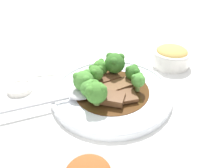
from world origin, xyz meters
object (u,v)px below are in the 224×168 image
serving_spoon (75,95)px  side_bowl_appetizer (171,56)px  broccoli_floret_6 (89,88)px  broccoli_floret_7 (84,80)px  main_plate (112,92)px  beef_strip_1 (101,88)px  broccoli_floret_3 (115,63)px  sauce_dish (20,88)px  broccoli_floret_1 (138,80)px  beef_strip_4 (118,86)px  broccoli_floret_2 (96,92)px  broccoli_floret_5 (100,67)px  broccoli_floret_0 (95,73)px  beef_strip_0 (113,98)px  broccoli_floret_4 (133,72)px  beef_strip_2 (107,79)px  beef_strip_3 (127,96)px

serving_spoon → side_bowl_appetizer: bearing=14.2°
broccoli_floret_6 → broccoli_floret_7: bearing=103.1°
main_plate → beef_strip_1: 0.03m
broccoli_floret_3 → main_plate: bearing=-117.6°
serving_spoon → sauce_dish: serving_spoon is taller
beef_strip_1 → broccoli_floret_1: 0.09m
beef_strip_4 → sauce_dish: size_ratio=1.18×
beef_strip_4 → broccoli_floret_2: size_ratio=1.35×
broccoli_floret_6 → serving_spoon: 0.04m
broccoli_floret_2 → broccoli_floret_5: (0.04, 0.11, -0.01)m
beef_strip_1 → broccoli_floret_7: size_ratio=1.03×
side_bowl_appetizer → broccoli_floret_5: bearing=-176.9°
broccoli_floret_2 → serving_spoon: (-0.04, 0.04, -0.03)m
broccoli_floret_0 → serving_spoon: (-0.06, -0.03, -0.03)m
sauce_dish → serving_spoon: bearing=-40.1°
broccoli_floret_5 → side_bowl_appetizer: bearing=3.1°
beef_strip_0 → broccoli_floret_4: bearing=37.4°
beef_strip_0 → beef_strip_4: beef_strip_0 is taller
beef_strip_2 → broccoli_floret_6: 0.07m
beef_strip_1 → broccoli_floret_7: bearing=164.7°
broccoli_floret_0 → broccoli_floret_6: (-0.03, -0.05, -0.01)m
broccoli_floret_2 → broccoli_floret_4: (0.11, 0.05, -0.01)m
beef_strip_1 → broccoli_floret_1: broccoli_floret_1 is taller
serving_spoon → sauce_dish: (-0.12, 0.10, -0.02)m
beef_strip_4 → sauce_dish: bearing=155.3°
beef_strip_1 → beef_strip_4: bearing=-9.6°
beef_strip_0 → broccoli_floret_3: 0.11m
beef_strip_4 → broccoli_floret_6: bearing=-172.8°
main_plate → broccoli_floret_7: (-0.06, 0.02, 0.04)m
broccoli_floret_1 → serving_spoon: (-0.15, 0.03, -0.02)m
beef_strip_0 → broccoli_floret_2: 0.04m
beef_strip_3 → broccoli_floret_1: size_ratio=1.06×
main_plate → beef_strip_0: 0.05m
beef_strip_2 → broccoli_floret_3: broccoli_floret_3 is taller
broccoli_floret_6 → broccoli_floret_7: broccoli_floret_7 is taller
broccoli_floret_3 → sauce_dish: size_ratio=1.00×
broccoli_floret_7 → sauce_dish: 0.18m
broccoli_floret_1 → broccoli_floret_5: 0.11m
broccoli_floret_0 → broccoli_floret_6: bearing=-122.0°
beef_strip_3 → broccoli_floret_0: size_ratio=0.95×
beef_strip_0 → main_plate: bearing=71.6°
main_plate → broccoli_floret_3: broccoli_floret_3 is taller
broccoli_floret_0 → broccoli_floret_1: bearing=-35.6°
broccoli_floret_1 → sauce_dish: bearing=154.2°
broccoli_floret_2 → broccoli_floret_5: 0.11m
beef_strip_4 → serving_spoon: size_ratio=0.34×
broccoli_floret_0 → broccoli_floret_3: broccoli_floret_3 is taller
beef_strip_0 → broccoli_floret_7: 0.08m
broccoli_floret_2 → side_bowl_appetizer: broccoli_floret_2 is taller
main_plate → broccoli_floret_4: (0.06, 0.01, 0.03)m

